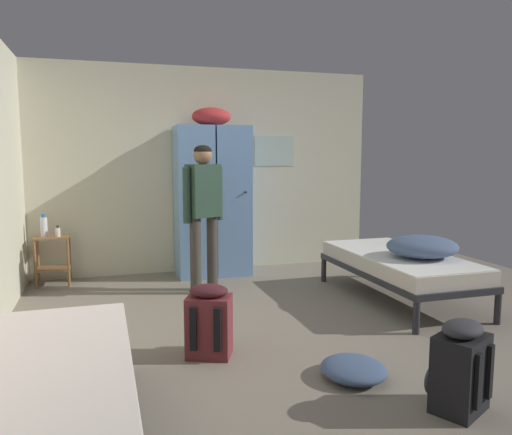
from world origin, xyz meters
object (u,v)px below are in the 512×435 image
lotion_bottle (58,232)px  locker_bank (212,198)px  bed_left_front (41,384)px  backpack_maroon (209,322)px  shelf_unit (53,255)px  person_traveler (203,204)px  clothes_pile_denim (354,369)px  bed_right (399,264)px  bedding_heap (422,247)px  backpack_black (459,368)px  water_bottle (44,226)px

lotion_bottle → locker_bank: bearing=0.3°
bed_left_front → backpack_maroon: (1.05, 1.01, -0.12)m
shelf_unit → lotion_bottle: (0.07, -0.04, 0.28)m
shelf_unit → person_traveler: person_traveler is taller
person_traveler → clothes_pile_denim: person_traveler is taller
shelf_unit → bed_right: bearing=-26.1°
backpack_maroon → clothes_pile_denim: 1.10m
backpack_maroon → clothes_pile_denim: backpack_maroon is taller
bedding_heap → backpack_black: bearing=-119.5°
shelf_unit → lotion_bottle: bearing=-29.7°
locker_bank → clothes_pile_denim: 3.33m
person_traveler → water_bottle: 1.90m
backpack_maroon → clothes_pile_denim: size_ratio=1.16×
lotion_bottle → backpack_maroon: (1.23, -2.52, -0.37)m
water_bottle → backpack_maroon: water_bottle is taller
water_bottle → backpack_black: size_ratio=0.47×
clothes_pile_denim → bed_right: bearing=48.9°
locker_bank → bed_right: 2.39m
person_traveler → lotion_bottle: size_ratio=12.47×
backpack_maroon → backpack_black: (1.23, -1.23, 0.00)m
locker_bank → backpack_black: (0.66, -3.75, -0.71)m
locker_bank → backpack_maroon: bearing=-102.8°
bed_right → backpack_black: 2.29m
bed_right → bedding_heap: bedding_heap is taller
bedding_heap → lotion_bottle: 3.99m
shelf_unit → backpack_maroon: size_ratio=1.04×
shelf_unit → clothes_pile_denim: size_ratio=1.21×
water_bottle → clothes_pile_denim: bearing=-55.5°
shelf_unit → water_bottle: size_ratio=2.21×
water_bottle → lotion_bottle: bearing=-21.8°
locker_bank → bedding_heap: 2.58m
bed_left_front → water_bottle: water_bottle is taller
water_bottle → shelf_unit: bearing=-14.0°
person_traveler → clothes_pile_denim: (0.54, -2.43, -0.90)m
lotion_bottle → person_traveler: bearing=-26.0°
bedding_heap → water_bottle: (-3.66, 1.96, 0.09)m
shelf_unit → bedding_heap: 4.08m
bedding_heap → backpack_black: size_ratio=1.28×
person_traveler → water_bottle: size_ratio=6.21×
locker_bank → person_traveler: bearing=-109.0°
locker_bank → bed_right: (1.60, -1.67, -0.59)m
backpack_maroon → lotion_bottle: bearing=116.1°
water_bottle → lotion_bottle: 0.17m
person_traveler → backpack_maroon: bearing=-100.0°
shelf_unit → backpack_maroon: 2.87m
bed_right → clothes_pile_denim: bed_right is taller
shelf_unit → water_bottle: water_bottle is taller
lotion_bottle → backpack_maroon: bearing=-63.9°
person_traveler → water_bottle: person_traveler is taller
lotion_bottle → bed_left_front: bearing=-87.1°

